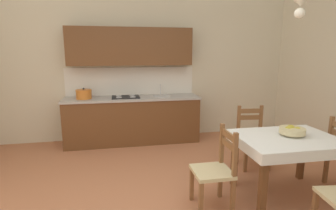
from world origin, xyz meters
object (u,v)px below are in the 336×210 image
Objects in this scene: pendant_lamp at (301,0)px; dining_table at (287,148)px; dining_chair_tv_side at (215,170)px; dining_chair_kitchen_side at (252,138)px; kitchen_cabinetry at (132,99)px; fruit_bowl at (292,131)px.

dining_table is at bearing 54.76° from pendant_lamp.
pendant_lamp is at bearing -1.48° from dining_chair_tv_side.
pendant_lamp is (-0.06, -0.09, 1.67)m from dining_table.
dining_chair_tv_side is 1.00× the size of dining_chair_kitchen_side.
pendant_lamp is at bearing -56.70° from kitchen_cabinetry.
pendant_lamp is at bearing -96.41° from dining_chair_kitchen_side.
dining_table is 1.28× the size of dining_chair_kitchen_side.
kitchen_cabinetry is 2.95m from dining_table.
pendant_lamp is (1.63, -2.49, 1.42)m from kitchen_cabinetry.
kitchen_cabinetry reaches higher than dining_table.
kitchen_cabinetry is at bearing 127.25° from fruit_bowl.
fruit_bowl is at bearing 42.90° from pendant_lamp.
fruit_bowl is at bearing -52.75° from kitchen_cabinetry.
dining_table is at bearing -150.27° from fruit_bowl.
dining_chair_kitchen_side is at bearing 92.76° from fruit_bowl.
kitchen_cabinetry is 3.19× the size of pendant_lamp.
dining_chair_tv_side is at bearing -72.60° from kitchen_cabinetry.
dining_chair_tv_side is (-0.93, -0.07, -0.17)m from dining_table.
dining_table is at bearing -92.97° from dining_chair_kitchen_side.
kitchen_cabinetry reaches higher than dining_chair_kitchen_side.
pendant_lamp is (-0.15, -0.14, 1.46)m from fruit_bowl.
dining_chair_tv_side reaches higher than fruit_bowl.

